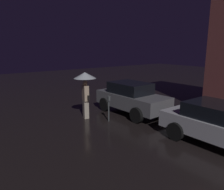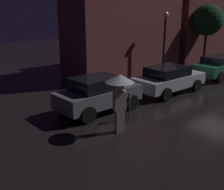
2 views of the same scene
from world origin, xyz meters
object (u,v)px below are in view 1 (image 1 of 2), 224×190
(parked_car_grey, at_px, (132,97))
(parked_car_silver, at_px, (224,124))
(parking_meter, at_px, (109,106))
(pedestrian_with_umbrella, at_px, (85,83))

(parked_car_grey, relative_size, parked_car_silver, 0.93)
(parked_car_silver, xyz_separation_m, parking_meter, (-4.44, -1.58, -0.02))
(parked_car_grey, xyz_separation_m, parking_meter, (0.31, -1.70, -0.09))
(parked_car_silver, bearing_deg, parked_car_grey, 178.97)
(parked_car_grey, relative_size, pedestrian_with_umbrella, 1.78)
(pedestrian_with_umbrella, relative_size, parking_meter, 1.86)
(pedestrian_with_umbrella, xyz_separation_m, parking_meter, (1.06, 0.58, -0.96))
(parking_meter, bearing_deg, pedestrian_with_umbrella, -151.52)
(parked_car_grey, height_order, pedestrian_with_umbrella, pedestrian_with_umbrella)
(parked_car_silver, height_order, pedestrian_with_umbrella, pedestrian_with_umbrella)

